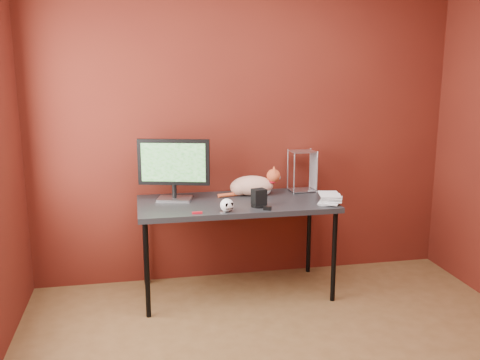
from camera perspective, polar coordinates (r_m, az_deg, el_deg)
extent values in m
cube|color=#4D150E|center=(4.42, 0.56, 5.95)|extent=(3.50, 0.02, 2.60)
cube|color=black|center=(4.13, -0.43, -2.55)|extent=(1.50, 0.70, 0.04)
cylinder|color=black|center=(3.90, -9.89, -9.49)|extent=(0.04, 0.04, 0.71)
cylinder|color=black|center=(4.15, 9.99, -8.09)|extent=(0.04, 0.04, 0.71)
cylinder|color=black|center=(4.46, -10.09, -6.65)|extent=(0.04, 0.04, 0.71)
cylinder|color=black|center=(4.69, 7.36, -5.62)|extent=(0.04, 0.04, 0.71)
cube|color=silver|center=(4.19, -6.99, -2.02)|extent=(0.29, 0.24, 0.02)
cylinder|color=black|center=(4.17, -7.01, -1.16)|extent=(0.04, 0.04, 0.11)
cube|color=black|center=(4.12, -7.10, 1.91)|extent=(0.54, 0.17, 0.36)
cube|color=#144C16|center=(4.12, -7.10, 1.91)|extent=(0.48, 0.13, 0.30)
ellipsoid|color=#C65829|center=(4.30, 1.32, -0.59)|extent=(0.37, 0.24, 0.16)
ellipsoid|color=#C65829|center=(4.30, -0.01, -0.79)|extent=(0.19, 0.18, 0.13)
sphere|color=white|center=(4.31, 2.64, -0.92)|extent=(0.11, 0.11, 0.11)
sphere|color=#C44D26|center=(4.29, 3.59, 0.45)|extent=(0.11, 0.11, 0.11)
cone|color=#C44D26|center=(4.25, 3.69, 1.09)|extent=(0.04, 0.04, 0.04)
cone|color=#C44D26|center=(4.30, 3.64, 1.24)|extent=(0.04, 0.04, 0.04)
cylinder|color=red|center=(4.30, 3.38, -0.14)|extent=(0.08, 0.08, 0.01)
cylinder|color=#C44D26|center=(4.27, -1.22, -1.59)|extent=(0.18, 0.07, 0.03)
ellipsoid|color=white|center=(3.83, -1.41, -2.69)|extent=(0.10, 0.10, 0.09)
ellipsoid|color=black|center=(3.78, -1.60, -2.69)|extent=(0.02, 0.01, 0.03)
ellipsoid|color=black|center=(3.79, -1.01, -2.66)|extent=(0.02, 0.01, 0.03)
cube|color=black|center=(3.79, -1.30, -3.09)|extent=(0.05, 0.02, 0.00)
cylinder|color=black|center=(3.98, 2.03, -2.73)|extent=(0.12, 0.12, 0.02)
cube|color=black|center=(3.96, 2.03, -1.79)|extent=(0.11, 0.10, 0.12)
imported|color=beige|center=(4.12, 8.60, -0.98)|extent=(0.23, 0.25, 0.20)
imported|color=beige|center=(4.08, 8.69, 1.80)|extent=(0.22, 0.25, 0.20)
imported|color=beige|center=(4.05, 8.78, 4.63)|extent=(0.20, 0.24, 0.20)
imported|color=beige|center=(4.03, 8.88, 7.50)|extent=(0.19, 0.23, 0.20)
cylinder|color=silver|center=(4.34, 5.74, 0.73)|extent=(0.01, 0.01, 0.34)
cylinder|color=silver|center=(4.40, 8.21, 0.82)|extent=(0.01, 0.01, 0.34)
cylinder|color=silver|center=(4.50, 5.14, 1.14)|extent=(0.01, 0.01, 0.34)
cylinder|color=silver|center=(4.56, 7.54, 1.22)|extent=(0.01, 0.01, 0.34)
cube|color=silver|center=(4.48, 6.61, -1.06)|extent=(0.21, 0.17, 0.01)
cube|color=silver|center=(4.42, 6.71, 3.05)|extent=(0.21, 0.17, 0.01)
cube|color=#B30D1A|center=(3.80, -4.59, -3.50)|extent=(0.07, 0.02, 0.01)
cube|color=black|center=(3.88, 2.94, -3.02)|extent=(0.06, 0.05, 0.03)
cylinder|color=silver|center=(3.82, -1.87, -3.45)|extent=(0.04, 0.04, 0.00)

